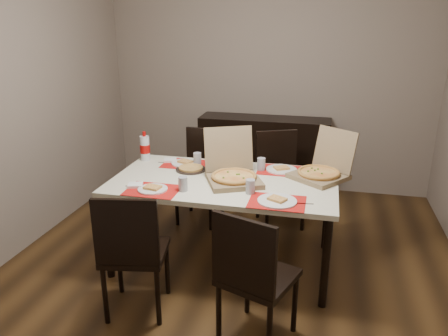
{
  "coord_description": "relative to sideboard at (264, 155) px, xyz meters",
  "views": [
    {
      "loc": [
        0.68,
        -3.13,
        1.99
      ],
      "look_at": [
        -0.08,
        0.09,
        0.85
      ],
      "focal_mm": 35.0,
      "sensor_mm": 36.0,
      "label": 1
    }
  ],
  "objects": [
    {
      "name": "chair_near_right",
      "position": [
        0.32,
        -2.63,
        0.06
      ],
      "size": [
        0.54,
        0.54,
        0.93
      ],
      "color": "black",
      "rests_on": "ground"
    },
    {
      "name": "setting_far_right",
      "position": [
        0.3,
        -1.37,
        0.32
      ],
      "size": [
        0.49,
        0.3,
        0.11
      ],
      "color": "red",
      "rests_on": "dining_table"
    },
    {
      "name": "setting_near_right",
      "position": [
        0.34,
        -2.02,
        0.32
      ],
      "size": [
        0.5,
        0.3,
        0.11
      ],
      "color": "red",
      "rests_on": "dining_table"
    },
    {
      "name": "sideboard",
      "position": [
        0.0,
        0.0,
        0.0
      ],
      "size": [
        1.5,
        0.4,
        0.9
      ],
      "primitive_type": "cube",
      "color": "black",
      "rests_on": "ground"
    },
    {
      "name": "faina_plate",
      "position": [
        -0.41,
        -1.53,
        0.31
      ],
      "size": [
        0.26,
        0.26,
        0.03
      ],
      "color": "black",
      "rests_on": "dining_table"
    },
    {
      "name": "dip_bowl",
      "position": [
        -0.05,
        -1.55,
        0.31
      ],
      "size": [
        0.13,
        0.13,
        0.03
      ],
      "primitive_type": "imported",
      "rotation": [
        0.0,
        0.0,
        -0.11
      ],
      "color": "white",
      "rests_on": "dining_table"
    },
    {
      "name": "dining_table",
      "position": [
        -0.08,
        -1.69,
        0.23
      ],
      "size": [
        1.8,
        1.0,
        0.75
      ],
      "color": "beige",
      "rests_on": "ground"
    },
    {
      "name": "pizza_box_center",
      "position": [
        -0.0,
        -1.71,
        0.36
      ],
      "size": [
        0.55,
        0.57,
        0.4
      ],
      "color": "#7B6546",
      "rests_on": "dining_table"
    },
    {
      "name": "napkin_loose",
      "position": [
        0.06,
        -1.71,
        0.31
      ],
      "size": [
        0.16,
        0.15,
        0.02
      ],
      "primitive_type": "cube",
      "rotation": [
        0.0,
        0.0,
        0.43
      ],
      "color": "white",
      "rests_on": "dining_table"
    },
    {
      "name": "pizza_box_right",
      "position": [
        0.68,
        -1.46,
        0.36
      ],
      "size": [
        0.56,
        0.57,
        0.38
      ],
      "color": "#7B6546",
      "rests_on": "dining_table"
    },
    {
      "name": "chair_far_right",
      "position": [
        0.27,
        -0.79,
        0.06
      ],
      "size": [
        0.55,
        0.55,
        0.93
      ],
      "color": "black",
      "rests_on": "ground"
    },
    {
      "name": "setting_far_left",
      "position": [
        -0.5,
        -1.38,
        0.32
      ],
      "size": [
        0.46,
        0.3,
        0.11
      ],
      "color": "red",
      "rests_on": "dining_table"
    },
    {
      "name": "chair_far_left",
      "position": [
        -0.5,
        -0.88,
        0.06
      ],
      "size": [
        0.45,
        0.45,
        0.93
      ],
      "color": "black",
      "rests_on": "ground"
    },
    {
      "name": "setting_near_left",
      "position": [
        -0.52,
        -2.03,
        0.32
      ],
      "size": [
        0.5,
        0.3,
        0.11
      ],
      "color": "red",
      "rests_on": "dining_table"
    },
    {
      "name": "soda_bottle",
      "position": [
        -0.91,
        -1.35,
        0.41
      ],
      "size": [
        0.09,
        0.09,
        0.27
      ],
      "color": "silver",
      "rests_on": "dining_table"
    },
    {
      "name": "chair_near_left",
      "position": [
        -0.52,
        -2.52,
        0.06
      ],
      "size": [
        0.49,
        0.49,
        0.93
      ],
      "color": "black",
      "rests_on": "ground"
    },
    {
      "name": "ground",
      "position": [
        0.0,
        -1.78,
        -0.46
      ],
      "size": [
        3.8,
        4.0,
        0.02
      ],
      "primitive_type": "cube",
      "color": "#472E15",
      "rests_on": "ground"
    },
    {
      "name": "room_walls",
      "position": [
        0.0,
        -1.35,
        1.28
      ],
      "size": [
        3.84,
        4.02,
        2.62
      ],
      "color": "gray",
      "rests_on": "ground"
    }
  ]
}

